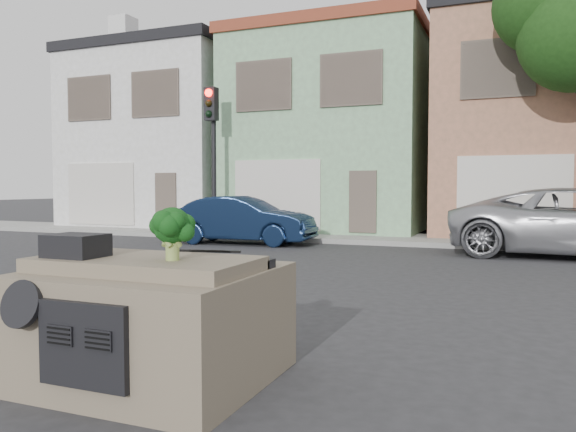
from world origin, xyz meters
The scene contains 11 objects.
ground_plane centered at (0.00, 0.00, 0.00)m, with size 120.00×120.00×0.00m, color #303033.
sidewalk centered at (0.00, 10.50, 0.07)m, with size 40.00×3.00×0.15m, color gray.
townhouse_white centered at (-11.00, 14.50, 3.77)m, with size 7.20×8.20×7.55m, color white.
townhouse_mint centered at (-3.50, 14.50, 3.77)m, with size 7.20×8.20×7.55m, color #89BB8A.
townhouse_tan centered at (4.00, 14.50, 3.77)m, with size 7.20×8.20×7.55m, color #AD7357.
navy_sedan centered at (-4.65, 8.04, 0.00)m, with size 1.53×4.38×1.44m, color #0E1C37.
traffic_signal centered at (-6.50, 9.50, 2.55)m, with size 0.40×0.40×5.10m, color black.
car_dashboard centered at (0.00, -3.00, 0.56)m, with size 2.00×1.80×1.12m, color #736652.
instrument_hump centered at (-0.58, -3.35, 1.22)m, with size 0.48×0.38×0.20m, color black.
wiper_arm centered at (0.28, -2.62, 1.13)m, with size 0.70×0.03×0.02m, color black.
broccoli centered at (0.33, -3.22, 1.35)m, with size 0.37×0.37×0.45m, color #0D350E.
Camera 1 is at (2.96, -7.18, 1.73)m, focal length 35.00 mm.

